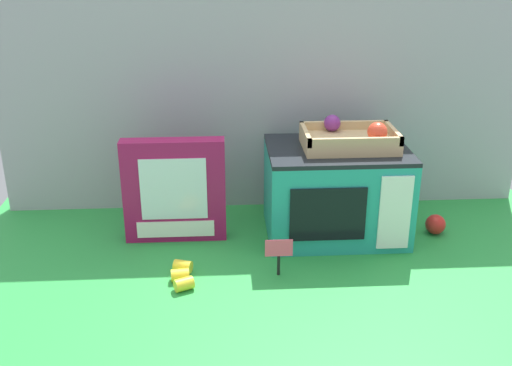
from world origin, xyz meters
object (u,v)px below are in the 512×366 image
(toy_microwave, at_px, (336,191))
(price_sign, at_px, (277,252))
(loose_toy_apple, at_px, (435,224))
(food_groups_crate, at_px, (350,139))
(cookie_set_box, at_px, (174,191))
(loose_toy_banana, at_px, (182,275))

(toy_microwave, height_order, price_sign, toy_microwave)
(price_sign, bearing_deg, loose_toy_apple, 23.09)
(food_groups_crate, bearing_deg, loose_toy_apple, -5.66)
(cookie_set_box, height_order, loose_toy_apple, cookie_set_box)
(price_sign, height_order, loose_toy_apple, price_sign)
(toy_microwave, xyz_separation_m, price_sign, (-0.19, -0.23, -0.06))
(loose_toy_apple, bearing_deg, food_groups_crate, 174.34)
(toy_microwave, relative_size, price_sign, 3.89)
(toy_microwave, height_order, loose_toy_banana, toy_microwave)
(food_groups_crate, bearing_deg, loose_toy_banana, -152.09)
(cookie_set_box, bearing_deg, price_sign, -39.78)
(toy_microwave, xyz_separation_m, loose_toy_banana, (-0.43, -0.24, -0.11))
(cookie_set_box, bearing_deg, food_groups_crate, 0.99)
(toy_microwave, xyz_separation_m, loose_toy_apple, (0.29, -0.03, -0.10))
(loose_toy_banana, bearing_deg, food_groups_crate, 27.91)
(food_groups_crate, distance_m, cookie_set_box, 0.51)
(toy_microwave, relative_size, cookie_set_box, 1.32)
(cookie_set_box, relative_size, loose_toy_banana, 2.22)
(food_groups_crate, xyz_separation_m, loose_toy_apple, (0.26, -0.03, -0.26))
(toy_microwave, xyz_separation_m, food_groups_crate, (0.03, 0.00, 0.15))
(loose_toy_apple, bearing_deg, toy_microwave, 175.08)
(loose_toy_apple, bearing_deg, cookie_set_box, 178.68)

